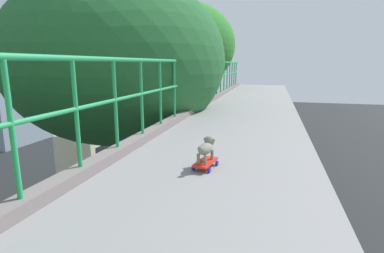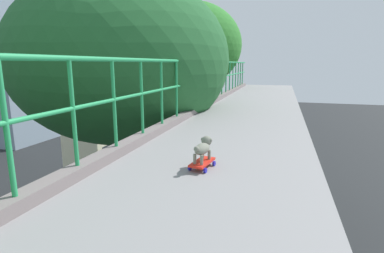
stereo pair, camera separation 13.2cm
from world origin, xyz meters
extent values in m
cylinder|color=#269956|center=(-0.25, 0.39, 6.86)|extent=(0.04, 0.04, 1.10)
cylinder|color=#269956|center=(-0.25, 1.18, 6.86)|extent=(0.04, 0.04, 1.10)
cylinder|color=#269956|center=(-0.25, 1.96, 6.86)|extent=(0.04, 0.04, 1.10)
cylinder|color=#269956|center=(-0.25, 2.75, 6.86)|extent=(0.04, 0.04, 1.10)
cylinder|color=#269956|center=(-0.25, 3.53, 6.86)|extent=(0.04, 0.04, 1.10)
cylinder|color=#269956|center=(-0.25, 4.32, 6.86)|extent=(0.04, 0.04, 1.10)
cylinder|color=#269956|center=(-0.25, 5.10, 6.86)|extent=(0.04, 0.04, 1.10)
cylinder|color=#269956|center=(-0.25, 5.89, 6.86)|extent=(0.04, 0.04, 1.10)
cylinder|color=#269956|center=(-0.25, 6.67, 6.86)|extent=(0.04, 0.04, 1.10)
cylinder|color=#269956|center=(-0.25, 7.46, 6.86)|extent=(0.04, 0.04, 1.10)
cylinder|color=#269956|center=(-0.25, 8.24, 6.86)|extent=(0.04, 0.04, 1.10)
cylinder|color=#269956|center=(-0.25, 9.03, 6.86)|extent=(0.04, 0.04, 1.10)
cylinder|color=#269956|center=(-0.25, 9.81, 6.86)|extent=(0.04, 0.04, 1.10)
cylinder|color=#269956|center=(-0.25, 10.60, 6.86)|extent=(0.04, 0.04, 1.10)
cylinder|color=#269956|center=(-0.25, 11.38, 6.86)|extent=(0.04, 0.04, 1.10)
cylinder|color=#269956|center=(-0.25, 12.17, 6.86)|extent=(0.04, 0.04, 1.10)
cylinder|color=#269956|center=(-0.25, 12.95, 6.86)|extent=(0.04, 0.04, 1.10)
cylinder|color=#269956|center=(-0.25, 13.74, 6.86)|extent=(0.04, 0.04, 1.10)
cylinder|color=#269956|center=(-0.25, 14.52, 6.86)|extent=(0.04, 0.04, 1.10)
cube|color=navy|center=(-5.26, 7.16, 0.54)|extent=(1.76, 4.03, 0.67)
cube|color=#1E232B|center=(-5.26, 6.88, 1.15)|extent=(1.56, 1.76, 0.55)
cylinder|color=black|center=(-4.42, 8.46, 0.32)|extent=(0.20, 0.64, 0.64)
cylinder|color=black|center=(-6.10, 8.46, 0.32)|extent=(0.20, 0.64, 0.64)
cube|color=beige|center=(-8.99, 17.87, 1.82)|extent=(2.40, 11.01, 3.08)
cube|color=black|center=(-8.99, 17.87, 2.36)|extent=(2.42, 10.13, 0.70)
cylinder|color=black|center=(-7.84, 21.72, 0.48)|extent=(0.28, 0.96, 0.96)
cylinder|color=black|center=(-10.14, 21.72, 0.48)|extent=(0.28, 0.96, 0.96)
cylinder|color=black|center=(-7.84, 14.84, 0.48)|extent=(0.28, 0.96, 0.96)
cylinder|color=black|center=(-10.14, 14.84, 0.48)|extent=(0.28, 0.96, 0.96)
cylinder|color=brown|center=(-2.54, 6.22, 2.90)|extent=(0.49, 0.49, 5.80)
ellipsoid|color=#256130|center=(-2.54, 6.22, 7.44)|extent=(5.94, 5.94, 4.59)
cylinder|color=#4A4025|center=(-2.77, 13.88, 3.45)|extent=(0.53, 0.53, 6.89)
ellipsoid|color=#317F2E|center=(-2.77, 13.88, 8.27)|extent=(5.00, 5.00, 4.31)
cube|color=red|center=(0.95, 1.82, 6.25)|extent=(0.23, 0.42, 0.02)
cylinder|color=#2120B1|center=(1.06, 1.93, 6.21)|extent=(0.03, 0.06, 0.06)
cylinder|color=#2120B1|center=(0.87, 1.96, 6.21)|extent=(0.03, 0.06, 0.06)
cylinder|color=#2120B1|center=(1.02, 1.67, 6.21)|extent=(0.03, 0.06, 0.06)
cylinder|color=#2120B1|center=(0.83, 1.70, 6.21)|extent=(0.03, 0.06, 0.06)
cylinder|color=slate|center=(1.01, 1.91, 6.32)|extent=(0.04, 0.04, 0.11)
cylinder|color=slate|center=(0.92, 1.92, 6.32)|extent=(0.04, 0.04, 0.11)
cylinder|color=slate|center=(0.97, 1.69, 6.32)|extent=(0.04, 0.04, 0.11)
cylinder|color=slate|center=(0.89, 1.71, 6.32)|extent=(0.04, 0.04, 0.11)
ellipsoid|color=slate|center=(0.95, 1.81, 6.41)|extent=(0.18, 0.31, 0.13)
sphere|color=slate|center=(0.97, 1.93, 6.48)|extent=(0.12, 0.12, 0.12)
ellipsoid|color=gray|center=(0.97, 1.99, 6.47)|extent=(0.05, 0.06, 0.04)
sphere|color=slate|center=(1.01, 1.93, 6.49)|extent=(0.05, 0.05, 0.05)
sphere|color=slate|center=(0.92, 1.94, 6.49)|extent=(0.05, 0.05, 0.05)
sphere|color=slate|center=(0.92, 1.66, 6.45)|extent=(0.06, 0.06, 0.06)
camera|label=1|loc=(1.65, -1.40, 7.36)|focal=28.05mm
camera|label=2|loc=(1.78, -1.36, 7.36)|focal=28.05mm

